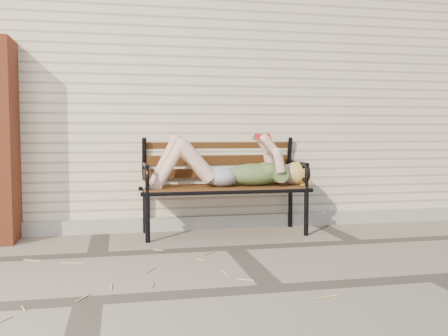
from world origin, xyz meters
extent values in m
plane|color=#786C5C|center=(0.00, 0.00, 0.00)|extent=(80.00, 80.00, 0.00)
cube|color=beige|center=(0.00, 3.00, 1.50)|extent=(8.00, 4.00, 3.00)
cube|color=#A5A295|center=(0.00, 0.97, 0.07)|extent=(8.00, 0.10, 0.15)
cylinder|color=black|center=(-0.78, 0.40, 0.25)|extent=(0.05, 0.05, 0.50)
cylinder|color=black|center=(-0.78, 0.91, 0.25)|extent=(0.05, 0.05, 0.50)
cylinder|color=black|center=(0.87, 0.40, 0.25)|extent=(0.05, 0.05, 0.50)
cylinder|color=black|center=(0.87, 0.91, 0.25)|extent=(0.05, 0.05, 0.50)
cube|color=#573116|center=(0.05, 0.66, 0.50)|extent=(1.70, 0.55, 0.03)
cylinder|color=black|center=(0.05, 0.40, 0.48)|extent=(1.79, 0.04, 0.04)
cylinder|color=black|center=(0.05, 0.91, 0.48)|extent=(1.79, 0.04, 0.04)
torus|color=black|center=(0.05, 1.03, 1.06)|extent=(0.31, 0.04, 0.31)
ellipsoid|color=#093A44|center=(0.36, 0.62, 0.64)|extent=(0.60, 0.35, 0.23)
ellipsoid|color=#093A44|center=(0.49, 0.62, 0.68)|extent=(0.29, 0.34, 0.18)
ellipsoid|color=#A4A3A8|center=(0.00, 0.62, 0.62)|extent=(0.34, 0.38, 0.21)
sphere|color=#D0A68C|center=(0.80, 0.62, 0.64)|extent=(0.25, 0.25, 0.25)
ellipsoid|color=gold|center=(0.85, 0.62, 0.64)|extent=(0.28, 0.28, 0.26)
cube|color=red|center=(0.45, 0.62, 1.06)|extent=(0.16, 0.02, 0.02)
cube|color=white|center=(0.45, 0.58, 1.03)|extent=(0.16, 0.10, 0.06)
cube|color=white|center=(0.45, 0.67, 1.03)|extent=(0.16, 0.10, 0.06)
cube|color=red|center=(0.45, 0.57, 1.04)|extent=(0.17, 0.10, 0.06)
cube|color=red|center=(0.45, 0.67, 1.04)|extent=(0.17, 0.10, 0.06)
cylinder|color=#D9B76A|center=(-0.21, -0.63, 0.01)|extent=(0.14, 0.05, 0.01)
cylinder|color=#D9B76A|center=(-0.25, 0.12, 0.01)|extent=(0.05, 0.11, 0.01)
cylinder|color=#D9B76A|center=(-0.26, -0.28, 0.01)|extent=(0.11, 0.03, 0.01)
cylinder|color=#D9B76A|center=(-0.30, -0.48, 0.01)|extent=(0.02, 0.12, 0.01)
cylinder|color=#D9B76A|center=(0.29, -1.10, 0.01)|extent=(0.02, 0.09, 0.01)
cylinder|color=#D9B76A|center=(-0.76, -0.58, 0.01)|extent=(0.11, 0.06, 0.01)
cylinder|color=#D9B76A|center=(-1.90, -0.24, 0.01)|extent=(0.13, 0.01, 0.01)
cylinder|color=#D9B76A|center=(-1.67, -0.10, 0.01)|extent=(0.13, 0.07, 0.01)
cylinder|color=#D9B76A|center=(-1.78, -0.55, 0.01)|extent=(0.14, 0.05, 0.01)
cylinder|color=#D9B76A|center=(-0.30, -0.76, 0.01)|extent=(0.15, 0.11, 0.01)
cylinder|color=#D9B76A|center=(-0.83, -0.76, 0.01)|extent=(0.12, 0.10, 0.01)
cylinder|color=#D9B76A|center=(-0.23, -0.27, 0.01)|extent=(0.11, 0.09, 0.01)
camera|label=1|loc=(-1.04, -4.51, 1.08)|focal=40.00mm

